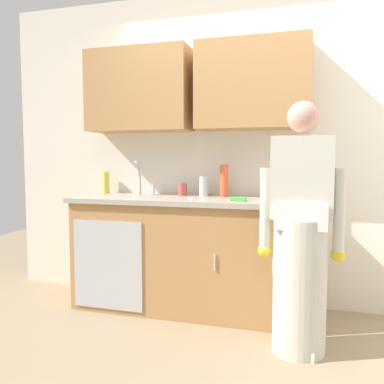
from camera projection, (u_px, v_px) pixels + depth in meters
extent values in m
plane|color=#998466|center=(241.00, 356.00, 2.56)|extent=(9.00, 9.00, 0.00)
cube|color=silver|center=(262.00, 148.00, 3.46)|extent=(4.80, 0.10, 2.70)
cube|color=#B27F4C|center=(140.00, 91.00, 3.50)|extent=(0.91, 0.34, 0.70)
cube|color=#B27F4C|center=(253.00, 85.00, 3.22)|extent=(0.91, 0.34, 0.70)
cube|color=#B27F4C|center=(190.00, 256.00, 3.35)|extent=(1.90, 0.60, 0.90)
cube|color=#B7BABF|center=(108.00, 265.00, 3.23)|extent=(0.60, 0.01, 0.72)
cylinder|color=silver|center=(215.00, 262.00, 2.97)|extent=(0.01, 0.01, 0.12)
cylinder|color=silver|center=(273.00, 267.00, 2.85)|extent=(0.01, 0.01, 0.12)
cube|color=#A8A093|center=(190.00, 200.00, 3.31)|extent=(1.96, 0.66, 0.04)
cube|color=#B7BABF|center=(137.00, 199.00, 3.44)|extent=(0.50, 0.36, 0.03)
cylinder|color=#B7BABF|center=(140.00, 178.00, 3.58)|extent=(0.02, 0.02, 0.30)
sphere|color=#B7BABF|center=(137.00, 162.00, 3.51)|extent=(0.04, 0.04, 0.04)
cylinder|color=#B7BABF|center=(153.00, 189.00, 3.55)|extent=(0.02, 0.02, 0.10)
cube|color=white|center=(298.00, 348.00, 2.61)|extent=(0.20, 0.26, 0.06)
cylinder|color=beige|center=(299.00, 285.00, 2.60)|extent=(0.34, 0.34, 0.88)
cube|color=beige|center=(302.00, 178.00, 2.54)|extent=(0.38, 0.22, 0.52)
sphere|color=#DB9B8C|center=(303.00, 117.00, 2.51)|extent=(0.20, 0.20, 0.20)
cube|color=white|center=(301.00, 218.00, 2.45)|extent=(0.32, 0.04, 0.16)
cylinder|color=beige|center=(265.00, 210.00, 2.64)|extent=(0.07, 0.07, 0.55)
sphere|color=yellow|center=(264.00, 251.00, 2.67)|extent=(0.09, 0.09, 0.09)
cylinder|color=beige|center=(339.00, 212.00, 2.52)|extent=(0.07, 0.07, 0.55)
sphere|color=yellow|center=(338.00, 255.00, 2.54)|extent=(0.09, 0.09, 0.09)
cylinder|color=#E05933|center=(282.00, 187.00, 3.25)|extent=(0.06, 0.06, 0.18)
cylinder|color=#D8D14C|center=(106.00, 182.00, 3.76)|extent=(0.07, 0.07, 0.20)
cylinder|color=#E05933|center=(224.00, 181.00, 3.38)|extent=(0.07, 0.07, 0.27)
cylinder|color=silver|center=(303.00, 185.00, 3.21)|extent=(0.07, 0.07, 0.22)
cylinder|color=silver|center=(203.00, 186.00, 3.44)|extent=(0.07, 0.07, 0.17)
cylinder|color=#B24C47|center=(182.00, 189.00, 3.49)|extent=(0.08, 0.08, 0.11)
cube|color=silver|center=(191.00, 199.00, 3.17)|extent=(0.12, 0.23, 0.01)
cube|color=#4CBF4C|center=(238.00, 199.00, 3.02)|extent=(0.11, 0.07, 0.03)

